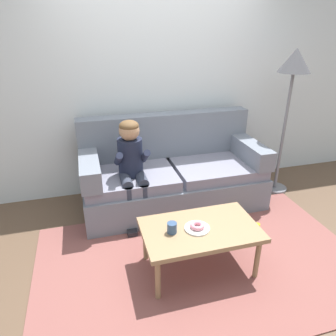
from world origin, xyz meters
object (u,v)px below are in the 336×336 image
Objects in this scene: coffee_table at (200,232)px; floor_lamp at (293,75)px; mug at (172,228)px; toy_controller at (250,227)px; couch at (172,175)px; donut at (197,226)px; person_child at (132,162)px.

coffee_table is 0.56× the size of floor_lamp.
toy_controller is (0.97, 0.39, -0.45)m from mug.
couch reaches higher than mug.
donut reaches higher than coffee_table.
floor_lamp is (0.75, 0.71, 1.43)m from toy_controller.
coffee_table is at bearing -94.54° from couch.
coffee_table is 0.90m from toy_controller.
person_child is at bearing 111.34° from donut.
floor_lamp is (1.73, 1.10, 0.98)m from mug.
toy_controller is (0.73, 0.39, -0.36)m from coffee_table.
mug is (-0.25, 0.00, 0.09)m from coffee_table.
toy_controller is (0.64, -0.77, -0.33)m from couch.
mug is 0.05× the size of floor_lamp.
toy_controller is 1.76m from floor_lamp.
couch is at bearing 154.76° from toy_controller.
coffee_table is 0.26m from mug.
person_child is (-0.50, -0.22, 0.31)m from couch.
toy_controller is 0.13× the size of floor_lamp.
couch is 22.77× the size of mug.
donut reaches higher than toy_controller.
mug is at bearing -133.03° from toy_controller.
person_child is 1.42m from toy_controller.
toy_controller is at bearing 28.26° from coffee_table.
toy_controller is (0.76, 0.40, -0.44)m from donut.
floor_lamp is at bearing 36.61° from coffee_table.
coffee_table is 4.29× the size of toy_controller.
person_child reaches higher than couch.
donut is (-0.12, -1.17, 0.10)m from couch.
coffee_table is at bearing 15.82° from donut.
donut is 0.53× the size of toy_controller.
coffee_table is at bearing -0.36° from mug.
donut is 1.33× the size of mug.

